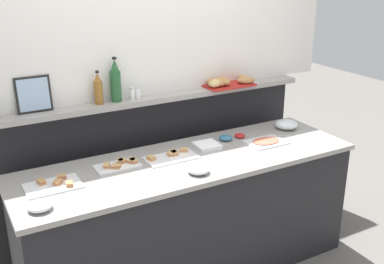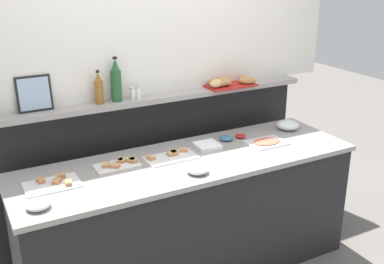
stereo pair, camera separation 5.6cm
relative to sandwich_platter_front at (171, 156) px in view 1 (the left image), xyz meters
The scene contains 19 objects.
ground_plane 1.04m from the sandwich_platter_front, 79.74° to the left, with size 12.00×12.00×0.00m, color slate.
buffet_counter 0.47m from the sandwich_platter_front, 40.97° to the right, with size 2.39×0.73×0.89m.
back_ledge_unit 0.54m from the sandwich_platter_front, 78.52° to the left, with size 2.50×0.22×1.23m.
sandwich_platter_front is the anchor object (origin of this frame).
sandwich_platter_side 0.81m from the sandwich_platter_front, behind, with size 0.33×0.22×0.04m.
sandwich_platter_rear 0.36m from the sandwich_platter_front, behind, with size 0.29×0.16×0.04m.
cold_cuts_platter 0.75m from the sandwich_platter_front, ahead, with size 0.29×0.21×0.02m.
glass_bowl_large 1.08m from the sandwich_platter_front, ahead, with size 0.18×0.18×0.07m.
glass_bowl_medium 0.31m from the sandwich_platter_front, 82.51° to the right, with size 0.14×0.14×0.06m.
glass_bowl_small 0.99m from the sandwich_platter_front, 162.92° to the right, with size 0.14×0.14×0.06m.
condiment_bowl_teal 0.52m from the sandwich_platter_front, 11.13° to the left, with size 0.10×0.10×0.04m, color teal.
condiment_bowl_red 0.64m from the sandwich_platter_front, ahead, with size 0.08×0.08×0.03m, color red.
napkin_stack 0.32m from the sandwich_platter_front, ahead, with size 0.17×0.17×0.03m, color white.
wine_bottle_green 0.65m from the sandwich_platter_front, 119.86° to the left, with size 0.08×0.08×0.32m.
vinegar_bottle_amber 0.68m from the sandwich_platter_front, 132.31° to the left, with size 0.06×0.06×0.24m.
salt_shaker 0.55m from the sandwich_platter_front, 106.09° to the left, with size 0.03×0.03×0.09m.
pepper_shaker 0.54m from the sandwich_platter_front, 99.90° to the left, with size 0.03×0.03×0.09m.
bread_basket 0.84m from the sandwich_platter_front, 28.47° to the left, with size 0.43×0.27×0.08m.
framed_picture 1.00m from the sandwich_platter_front, 151.55° to the left, with size 0.23×0.05×0.24m.
Camera 1 is at (-1.42, -2.58, 2.18)m, focal length 43.93 mm.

